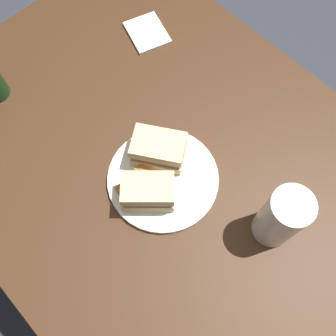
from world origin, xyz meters
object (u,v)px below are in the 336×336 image
object	(u,v)px
plate	(163,179)
sandwich_half_right	(148,192)
pint_glass	(280,219)
sandwich_half_left	(159,149)
napkin	(147,33)

from	to	relation	value
plate	sandwich_half_right	bearing A→B (deg)	101.97
pint_glass	sandwich_half_left	bearing A→B (deg)	11.79
sandwich_half_left	pint_glass	world-z (taller)	pint_glass
napkin	plate	bearing A→B (deg)	142.27
sandwich_half_left	pint_glass	bearing A→B (deg)	-168.21
napkin	pint_glass	bearing A→B (deg)	163.67
plate	sandwich_half_right	world-z (taller)	sandwich_half_right
sandwich_half_left	sandwich_half_right	distance (m)	0.10
plate	pint_glass	distance (m)	0.26
plate	pint_glass	size ratio (longest dim) A/B	1.48
sandwich_half_right	plate	bearing A→B (deg)	-78.03
plate	pint_glass	world-z (taller)	pint_glass
sandwich_half_right	pint_glass	bearing A→B (deg)	-147.91
sandwich_half_right	sandwich_half_left	bearing A→B (deg)	-55.79
plate	sandwich_half_left	bearing A→B (deg)	-33.54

